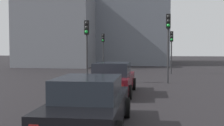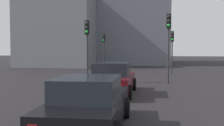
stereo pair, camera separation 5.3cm
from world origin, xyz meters
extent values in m
cube|color=#510F16|center=(10.35, 0.24, 0.59)|extent=(4.48, 1.86, 0.66)
cube|color=#1E232B|center=(10.13, 0.24, 1.23)|extent=(2.02, 1.63, 0.62)
cylinder|color=black|center=(11.74, -0.69, 0.32)|extent=(0.64, 0.22, 0.64)
cylinder|color=black|center=(11.75, 1.15, 0.32)|extent=(0.64, 0.22, 0.64)
cylinder|color=black|center=(8.96, -0.68, 0.32)|extent=(0.64, 0.22, 0.64)
cylinder|color=black|center=(8.97, 1.16, 0.32)|extent=(0.64, 0.22, 0.64)
cube|color=maroon|center=(8.10, -0.42, 0.71)|extent=(0.03, 0.20, 0.11)
cube|color=maroon|center=(8.10, 0.91, 0.71)|extent=(0.03, 0.20, 0.11)
cube|color=black|center=(4.39, 0.03, 0.57)|extent=(4.58, 1.88, 0.62)
cube|color=#1E232B|center=(4.16, 0.03, 1.17)|extent=(2.08, 1.62, 0.58)
cylinder|color=black|center=(5.82, -0.83, 0.32)|extent=(0.64, 0.23, 0.64)
cylinder|color=black|center=(5.78, 0.96, 0.32)|extent=(0.64, 0.23, 0.64)
cylinder|color=#2D2D30|center=(14.33, 2.46, 1.55)|extent=(0.11, 0.11, 3.09)
cube|color=black|center=(14.27, 2.46, 3.54)|extent=(0.21, 0.28, 0.90)
sphere|color=black|center=(14.16, 2.46, 3.81)|extent=(0.20, 0.20, 0.20)
sphere|color=black|center=(14.16, 2.46, 3.54)|extent=(0.20, 0.20, 0.20)
sphere|color=green|center=(14.16, 2.46, 3.27)|extent=(0.20, 0.20, 0.20)
cylinder|color=#2D2D30|center=(26.15, 3.47, 1.45)|extent=(0.11, 0.11, 2.91)
cube|color=black|center=(26.09, 3.48, 3.36)|extent=(0.23, 0.30, 0.90)
sphere|color=black|center=(25.99, 3.49, 3.63)|extent=(0.20, 0.20, 0.20)
sphere|color=black|center=(25.99, 3.49, 3.36)|extent=(0.20, 0.20, 0.20)
sphere|color=green|center=(25.99, 3.49, 3.09)|extent=(0.20, 0.20, 0.20)
cylinder|color=#2D2D30|center=(21.49, -3.34, 1.40)|extent=(0.11, 0.11, 2.81)
cube|color=black|center=(21.43, -3.34, 3.26)|extent=(0.21, 0.28, 0.90)
sphere|color=black|center=(21.32, -3.34, 3.53)|extent=(0.20, 0.20, 0.20)
sphere|color=black|center=(21.32, -3.34, 3.26)|extent=(0.20, 0.20, 0.20)
sphere|color=green|center=(21.32, -3.34, 2.99)|extent=(0.20, 0.20, 0.20)
cylinder|color=#2D2D30|center=(14.87, -2.66, 1.74)|extent=(0.11, 0.11, 3.47)
cube|color=black|center=(14.81, -2.66, 3.92)|extent=(0.21, 0.29, 0.90)
sphere|color=black|center=(14.70, -2.65, 4.19)|extent=(0.20, 0.20, 0.20)
sphere|color=black|center=(14.70, -2.65, 3.92)|extent=(0.20, 0.20, 0.20)
sphere|color=green|center=(14.70, -2.65, 3.65)|extent=(0.20, 0.20, 0.20)
cube|color=slate|center=(39.26, 2.00, 6.46)|extent=(14.50, 11.88, 12.92)
cube|color=slate|center=(34.26, 10.00, 4.51)|extent=(15.00, 9.00, 9.02)
camera|label=1|loc=(-2.89, -1.61, 2.20)|focal=44.23mm
camera|label=2|loc=(-2.88, -1.66, 2.20)|focal=44.23mm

